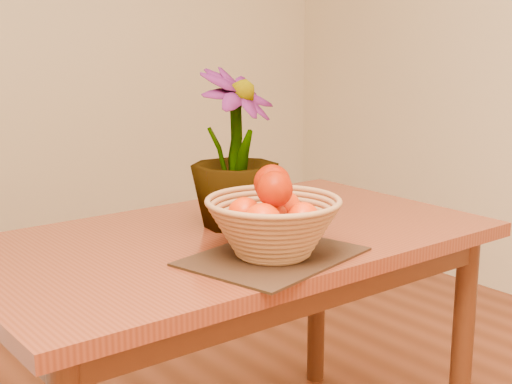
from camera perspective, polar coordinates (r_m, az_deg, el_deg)
table at (r=1.95m, az=-1.98°, el=-5.82°), size 1.40×0.80×0.75m
placemat at (r=1.72m, az=1.37°, el=-5.18°), size 0.47×0.39×0.01m
wicker_basket at (r=1.70m, az=1.39°, el=-2.96°), size 0.33×0.33×0.13m
orange_pile at (r=1.69m, az=1.39°, el=-0.77°), size 0.21×0.21×0.16m
potted_plant at (r=1.95m, az=-1.70°, el=3.46°), size 0.32×0.32×0.44m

